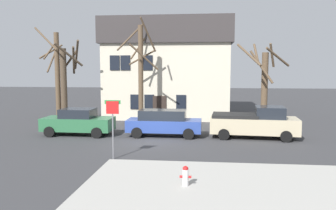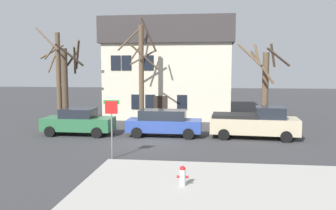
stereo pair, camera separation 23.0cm
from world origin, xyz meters
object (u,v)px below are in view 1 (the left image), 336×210
Objects in this scene: fire_hydrant at (185,176)px; building_main at (170,68)px; pickup_truck_beige at (255,123)px; car_green_sedan at (78,122)px; car_blue_wagon at (164,122)px; tree_bare_near at (57,75)px; tree_bare_end at (264,84)px; tree_bare_mid at (65,81)px; tree_bare_far at (141,71)px; street_sign_pole at (113,118)px.

building_main is at bearing 97.46° from fire_hydrant.
pickup_truck_beige is 7.51× the size of fire_hydrant.
car_blue_wagon is (5.58, 0.18, 0.02)m from car_green_sedan.
tree_bare_end is (15.63, -0.54, -0.60)m from tree_bare_near.
car_blue_wagon is at bearing -26.86° from tree_bare_mid.
tree_bare_far is at bearing 178.79° from tree_bare_end.
street_sign_pole is (-1.71, -5.85, 1.09)m from car_blue_wagon.
tree_bare_near reaches higher than car_blue_wagon.
tree_bare_near is at bearing 178.03° from tree_bare_end.
tree_bare_end reaches higher than fire_hydrant.
fire_hydrant is at bearing -78.56° from car_blue_wagon.
fire_hydrant is (10.14, -13.72, -2.84)m from tree_bare_mid.
building_main is at bearing 65.90° from car_green_sedan.
tree_bare_near is at bearing 127.69° from car_green_sedan.
pickup_truck_beige is at bearing -15.27° from tree_bare_near.
building_main is 1.82× the size of tree_bare_end.
car_green_sedan is 0.96× the size of car_blue_wagon.
car_green_sedan is at bearing 128.70° from fire_hydrant.
fire_hydrant is at bearing -82.54° from building_main.
tree_bare_near reaches higher than fire_hydrant.
tree_bare_far is 9.22m from pickup_truck_beige.
tree_bare_near is 6.12m from car_green_sedan.
tree_bare_end is at bearing -1.97° from tree_bare_near.
car_green_sedan is at bearing -178.14° from car_blue_wagon.
building_main is 2.46× the size of car_green_sedan.
car_blue_wagon is 1.68× the size of street_sign_pole.
building_main is 3.96× the size of street_sign_pole.
tree_bare_far is 2.81× the size of street_sign_pole.
pickup_truck_beige is at bearing 38.69° from street_sign_pole.
tree_bare_near is at bearing 164.73° from pickup_truck_beige.
fire_hydrant is at bearing -53.53° from tree_bare_mid.
pickup_truck_beige is at bearing -58.86° from building_main.
car_green_sedan is 5.59m from car_blue_wagon.
tree_bare_end is 1.30× the size of car_blue_wagon.
tree_bare_far is at bearing 92.73° from street_sign_pole.
car_blue_wagon is at bearing -152.52° from tree_bare_end.
tree_bare_end is 12.70m from street_sign_pole.
tree_bare_mid is 1.19× the size of pickup_truck_beige.
tree_bare_far reaches higher than pickup_truck_beige.
building_main is 20.80m from fire_hydrant.
building_main reaches higher than fire_hydrant.
tree_bare_far reaches higher than tree_bare_near.
car_green_sedan is 6.25× the size of fire_hydrant.
car_green_sedan is (-4.87, -10.88, -3.51)m from building_main.
building_main is at bearing 121.14° from pickup_truck_beige.
street_sign_pole is at bearing -55.64° from car_green_sedan.
car_blue_wagon is 5.70m from pickup_truck_beige.
car_green_sedan is at bearing -131.29° from tree_bare_far.
tree_bare_far is at bearing 120.27° from car_blue_wagon.
building_main is at bearing 136.22° from tree_bare_end.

